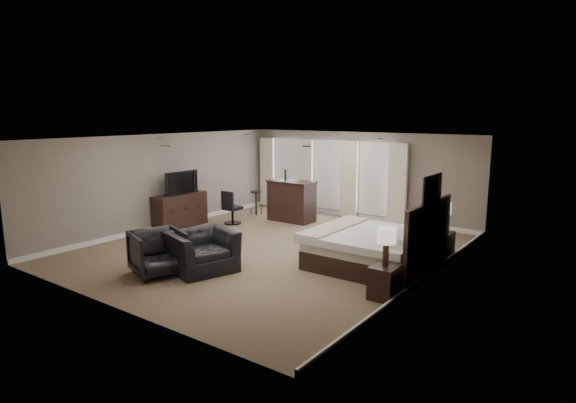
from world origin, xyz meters
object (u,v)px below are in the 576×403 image
Objects in this scene: armchair_near at (202,244)px; desk_chair at (232,207)px; lamp_near at (386,247)px; armchair_far at (158,251)px; nightstand_far at (441,245)px; dresser at (180,210)px; bed at (376,232)px; bar_stool_left at (256,203)px; bar_counter at (292,201)px; lamp_far at (443,217)px; nightstand_near at (385,282)px; tv at (179,191)px; bar_stool_right at (295,209)px.

armchair_near is 4.20m from desk_chair.
lamp_near is 0.69× the size of armchair_far.
dresser is (-6.92, -1.39, 0.17)m from nightstand_far.
bed reaches higher than bar_stool_left.
armchair_far is at bearing -82.84° from bar_counter.
lamp_near is at bearing -12.28° from dresser.
lamp_far is at bearing -12.33° from bar_counter.
bar_stool_left is (-5.36, 2.58, -0.37)m from bed.
nightstand_near is at bearing 0.00° from lamp_near.
bar_counter reaches higher than nightstand_far.
bar_counter is (-4.83, 1.06, 0.31)m from nightstand_far.
armchair_near reaches higher than armchair_far.
nightstand_far is 0.53× the size of tv.
bar_counter is (-0.69, 5.46, 0.11)m from armchair_far.
lamp_near reaches higher than armchair_far.
nightstand_far is at bearing -78.61° from tv.
nightstand_far is (0.00, 2.90, 0.00)m from nightstand_near.
tv is 1.45× the size of bar_stool_right.
nightstand_far is at bearing -10.20° from bar_stool_left.
desk_chair is at bearing 156.18° from lamp_near.
lamp_far is 0.41× the size of dresser.
bed is at bearing 121.54° from nightstand_near.
bed is at bearing 167.03° from desk_chair.
bed is 3.56m from armchair_near.
nightstand_near is (0.89, -1.45, -0.46)m from bed.
bed reaches higher than desk_chair.
bar_counter is (-3.94, 2.51, -0.15)m from bed.
armchair_near reaches higher than tv.
bar_counter is 0.30m from bar_stool_right.
nightstand_far is at bearing 11.39° from dresser.
nightstand_near is 7.08m from dresser.
armchair_near is at bearing -134.14° from lamp_far.
armchair_near is 1.63× the size of bar_stool_right.
lamp_far is (0.00, 0.00, 0.63)m from nightstand_far.
bar_counter is at bearing 140.70° from lamp_near.
lamp_near is 7.46m from bar_stool_left.
lamp_far is 0.60× the size of tv.
desk_chair is at bearing -177.51° from lamp_far.
bar_counter is (-4.83, 3.96, 0.32)m from nightstand_near.
bar_stool_left is (0.67, 2.52, -0.09)m from dresser.
lamp_near reaches higher than nightstand_near.
bed is 6.04m from dresser.
armchair_far is (2.77, -3.01, -0.52)m from tv.
dresser is 4.10m from armchair_far.
nightstand_far is 0.47× the size of armchair_near.
nightstand_far is 0.76× the size of bar_stool_right.
bar_stool_left is 0.99× the size of bar_stool_right.
bar_counter reaches higher than armchair_far.
dresser is at bearing 0.00° from tv.
lamp_near is 0.53× the size of armchair_near.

